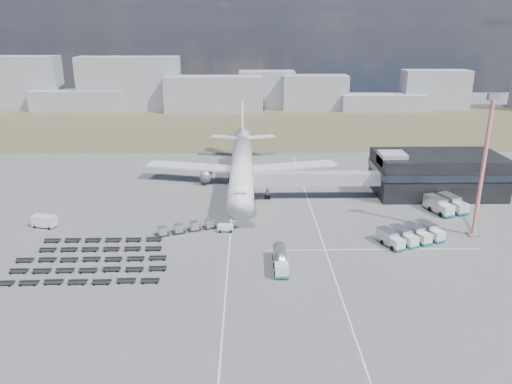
{
  "coord_description": "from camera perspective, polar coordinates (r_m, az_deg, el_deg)",
  "views": [
    {
      "loc": [
        1.67,
        -92.51,
        40.36
      ],
      "look_at": [
        3.38,
        14.02,
        4.0
      ],
      "focal_mm": 35.0,
      "sensor_mm": 36.0,
      "label": 1
    }
  ],
  "objects": [
    {
      "name": "utility_van",
      "position": [
        112.26,
        -23.04,
        -3.12
      ],
      "size": [
        5.21,
        3.32,
        2.53
      ],
      "primitive_type": "cube",
      "rotation": [
        0.0,
        0.0,
        -0.26
      ],
      "color": "silver",
      "rests_on": "ground"
    },
    {
      "name": "fuel_tanker",
      "position": [
        86.88,
        2.81,
        -7.75
      ],
      "size": [
        2.43,
        9.26,
        2.99
      ],
      "rotation": [
        0.0,
        0.0,
        0.0
      ],
      "color": "silver",
      "rests_on": "ground"
    },
    {
      "name": "service_trucks_near",
      "position": [
        101.21,
        17.23,
        -4.68
      ],
      "size": [
        13.31,
        10.45,
        2.61
      ],
      "rotation": [
        0.0,
        0.0,
        0.39
      ],
      "color": "silver",
      "rests_on": "ground"
    },
    {
      "name": "lane_markings",
      "position": [
        104.0,
        3.63,
        -4.03
      ],
      "size": [
        47.12,
        110.0,
        0.01
      ],
      "color": "silver",
      "rests_on": "ground"
    },
    {
      "name": "airliner",
      "position": [
        129.72,
        -1.62,
        3.15
      ],
      "size": [
        51.59,
        64.53,
        17.62
      ],
      "color": "silver",
      "rests_on": "ground"
    },
    {
      "name": "catering_truck",
      "position": [
        133.43,
        1.61,
        1.89
      ],
      "size": [
        3.61,
        6.59,
        2.86
      ],
      "rotation": [
        0.0,
        0.0,
        -0.18
      ],
      "color": "silver",
      "rests_on": "ground"
    },
    {
      "name": "service_trucks_far",
      "position": [
        119.35,
        20.85,
        -1.34
      ],
      "size": [
        8.62,
        9.42,
        3.12
      ],
      "rotation": [
        0.0,
        0.0,
        0.33
      ],
      "color": "silver",
      "rests_on": "ground"
    },
    {
      "name": "pushback_tug",
      "position": [
        101.75,
        -3.49,
        -4.12
      ],
      "size": [
        3.2,
        1.87,
        1.43
      ],
      "primitive_type": "cube",
      "rotation": [
        0.0,
        0.0,
        -0.03
      ],
      "color": "silver",
      "rests_on": "ground"
    },
    {
      "name": "terminal",
      "position": [
        130.09,
        19.89,
        2.04
      ],
      "size": [
        30.4,
        16.4,
        11.0
      ],
      "color": "black",
      "rests_on": "ground"
    },
    {
      "name": "floodlight_mast",
      "position": [
        104.59,
        24.52,
        2.59
      ],
      "size": [
        2.69,
        2.18,
        28.18
      ],
      "rotation": [
        0.0,
        0.0,
        0.29
      ],
      "color": "red",
      "rests_on": "ground"
    },
    {
      "name": "baggage_dollies",
      "position": [
        94.15,
        -18.34,
        -7.34
      ],
      "size": [
        27.63,
        18.47,
        0.71
      ],
      "rotation": [
        0.0,
        0.0,
        0.02
      ],
      "color": "black",
      "rests_on": "ground"
    },
    {
      "name": "uld_row",
      "position": [
        102.04,
        -7.98,
        -4.01
      ],
      "size": [
        12.23,
        6.32,
        1.74
      ],
      "rotation": [
        0.0,
        0.0,
        0.39
      ],
      "color": "black",
      "rests_on": "ground"
    },
    {
      "name": "ground",
      "position": [
        100.94,
        -1.8,
        -4.73
      ],
      "size": [
        420.0,
        420.0,
        0.0
      ],
      "primitive_type": "plane",
      "color": "#565659",
      "rests_on": "ground"
    },
    {
      "name": "jet_bridge",
      "position": [
        119.17,
        5.98,
        1.51
      ],
      "size": [
        30.3,
        3.8,
        7.05
      ],
      "color": "#939399",
      "rests_on": "ground"
    },
    {
      "name": "grass_strip",
      "position": [
        206.5,
        -1.37,
        7.57
      ],
      "size": [
        420.0,
        90.0,
        0.01
      ],
      "primitive_type": "cube",
      "color": "brown",
      "rests_on": "ground"
    },
    {
      "name": "skyline",
      "position": [
        248.57,
        -9.58,
        11.61
      ],
      "size": [
        303.67,
        24.8,
        25.19
      ],
      "color": "#91949E",
      "rests_on": "ground"
    }
  ]
}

